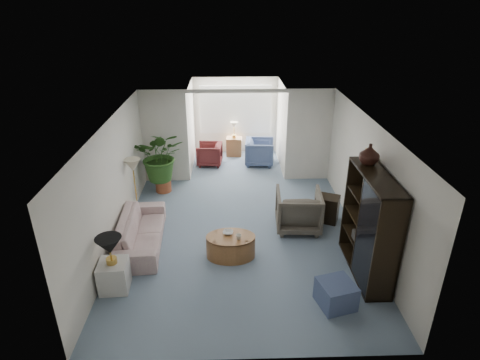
{
  "coord_description": "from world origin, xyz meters",
  "views": [
    {
      "loc": [
        -0.23,
        -7.01,
        4.63
      ],
      "look_at": [
        0.0,
        0.6,
        1.1
      ],
      "focal_mm": 29.87,
      "sensor_mm": 36.0,
      "label": 1
    }
  ],
  "objects_px": {
    "end_table": "(114,276)",
    "wingback_chair": "(298,210)",
    "side_table_dark": "(327,209)",
    "sunroom_table": "(234,147)",
    "sofa": "(141,231)",
    "coffee_bowl": "(228,233)",
    "cabinet_urn": "(369,154)",
    "sunroom_chair_blue": "(260,152)",
    "sunroom_chair_maroon": "(209,154)",
    "floor_lamp": "(133,165)",
    "ottoman": "(336,294)",
    "framed_picture": "(370,165)",
    "entertainment_cabinet": "(370,225)",
    "coffee_cup": "(239,237)",
    "plant_pot": "(163,185)",
    "coffee_table": "(231,246)",
    "table_lamp": "(109,246)"
  },
  "relations": [
    {
      "from": "wingback_chair",
      "to": "sunroom_table",
      "type": "distance_m",
      "value": 4.61
    },
    {
      "from": "coffee_cup",
      "to": "wingback_chair",
      "type": "xyz_separation_m",
      "value": [
        1.32,
        1.11,
        -0.06
      ]
    },
    {
      "from": "end_table",
      "to": "wingback_chair",
      "type": "distance_m",
      "value": 3.96
    },
    {
      "from": "end_table",
      "to": "coffee_bowl",
      "type": "xyz_separation_m",
      "value": [
        1.96,
        0.98,
        0.21
      ]
    },
    {
      "from": "ottoman",
      "to": "plant_pot",
      "type": "height_order",
      "value": "ottoman"
    },
    {
      "from": "sunroom_chair_blue",
      "to": "framed_picture",
      "type": "bearing_deg",
      "value": -152.05
    },
    {
      "from": "wingback_chair",
      "to": "sunroom_chair_blue",
      "type": "bearing_deg",
      "value": -77.65
    },
    {
      "from": "sofa",
      "to": "coffee_table",
      "type": "xyz_separation_m",
      "value": [
        1.81,
        -0.47,
        -0.08
      ]
    },
    {
      "from": "coffee_cup",
      "to": "framed_picture",
      "type": "bearing_deg",
      "value": 12.41
    },
    {
      "from": "end_table",
      "to": "cabinet_urn",
      "type": "distance_m",
      "value": 4.9
    },
    {
      "from": "floor_lamp",
      "to": "sunroom_chair_blue",
      "type": "height_order",
      "value": "floor_lamp"
    },
    {
      "from": "coffee_bowl",
      "to": "ottoman",
      "type": "bearing_deg",
      "value": -40.55
    },
    {
      "from": "coffee_table",
      "to": "coffee_bowl",
      "type": "xyz_separation_m",
      "value": [
        -0.05,
        0.1,
        0.25
      ]
    },
    {
      "from": "sofa",
      "to": "entertainment_cabinet",
      "type": "relative_size",
      "value": 1.08
    },
    {
      "from": "framed_picture",
      "to": "sunroom_chair_blue",
      "type": "xyz_separation_m",
      "value": [
        -1.77,
        4.22,
        -1.32
      ]
    },
    {
      "from": "floor_lamp",
      "to": "entertainment_cabinet",
      "type": "xyz_separation_m",
      "value": [
        4.57,
        -2.19,
        -0.29
      ]
    },
    {
      "from": "end_table",
      "to": "sunroom_table",
      "type": "bearing_deg",
      "value": 71.03
    },
    {
      "from": "cabinet_urn",
      "to": "floor_lamp",
      "type": "bearing_deg",
      "value": 159.73
    },
    {
      "from": "framed_picture",
      "to": "end_table",
      "type": "bearing_deg",
      "value": -164.08
    },
    {
      "from": "sofa",
      "to": "cabinet_urn",
      "type": "height_order",
      "value": "cabinet_urn"
    },
    {
      "from": "side_table_dark",
      "to": "coffee_table",
      "type": "bearing_deg",
      "value": -148.92
    },
    {
      "from": "sofa",
      "to": "end_table",
      "type": "height_order",
      "value": "sofa"
    },
    {
      "from": "wingback_chair",
      "to": "side_table_dark",
      "type": "relative_size",
      "value": 1.62
    },
    {
      "from": "coffee_cup",
      "to": "entertainment_cabinet",
      "type": "relative_size",
      "value": 0.06
    },
    {
      "from": "framed_picture",
      "to": "wingback_chair",
      "type": "height_order",
      "value": "framed_picture"
    },
    {
      "from": "framed_picture",
      "to": "floor_lamp",
      "type": "bearing_deg",
      "value": 165.74
    },
    {
      "from": "sunroom_chair_maroon",
      "to": "sunroom_table",
      "type": "height_order",
      "value": "sunroom_chair_maroon"
    },
    {
      "from": "sunroom_chair_maroon",
      "to": "side_table_dark",
      "type": "bearing_deg",
      "value": 44.53
    },
    {
      "from": "sofa",
      "to": "sunroom_table",
      "type": "relative_size",
      "value": 3.6
    },
    {
      "from": "cabinet_urn",
      "to": "sunroom_chair_blue",
      "type": "xyz_separation_m",
      "value": [
        -1.54,
        4.69,
        -1.73
      ]
    },
    {
      "from": "sunroom_chair_maroon",
      "to": "floor_lamp",
      "type": "bearing_deg",
      "value": -21.82
    },
    {
      "from": "coffee_table",
      "to": "wingback_chair",
      "type": "bearing_deg",
      "value": 34.45
    },
    {
      "from": "coffee_bowl",
      "to": "entertainment_cabinet",
      "type": "distance_m",
      "value": 2.61
    },
    {
      "from": "side_table_dark",
      "to": "sunroom_table",
      "type": "xyz_separation_m",
      "value": [
        -2.01,
        4.12,
        -0.01
      ]
    },
    {
      "from": "coffee_cup",
      "to": "plant_pot",
      "type": "bearing_deg",
      "value": 121.76
    },
    {
      "from": "ottoman",
      "to": "sunroom_chair_maroon",
      "type": "height_order",
      "value": "sunroom_chair_maroon"
    },
    {
      "from": "floor_lamp",
      "to": "coffee_bowl",
      "type": "distance_m",
      "value": 2.72
    },
    {
      "from": "framed_picture",
      "to": "sofa",
      "type": "height_order",
      "value": "framed_picture"
    },
    {
      "from": "cabinet_urn",
      "to": "plant_pot",
      "type": "distance_m",
      "value": 5.45
    },
    {
      "from": "coffee_bowl",
      "to": "coffee_cup",
      "type": "bearing_deg",
      "value": -45.0
    },
    {
      "from": "floor_lamp",
      "to": "ottoman",
      "type": "height_order",
      "value": "floor_lamp"
    },
    {
      "from": "ottoman",
      "to": "coffee_bowl",
      "type": "bearing_deg",
      "value": 139.45
    },
    {
      "from": "end_table",
      "to": "coffee_table",
      "type": "bearing_deg",
      "value": 23.68
    },
    {
      "from": "ottoman",
      "to": "side_table_dark",
      "type": "bearing_deg",
      "value": 80.24
    },
    {
      "from": "cabinet_urn",
      "to": "side_table_dark",
      "type": "bearing_deg",
      "value": 101.93
    },
    {
      "from": "table_lamp",
      "to": "coffee_table",
      "type": "relative_size",
      "value": 0.46
    },
    {
      "from": "coffee_bowl",
      "to": "plant_pot",
      "type": "bearing_deg",
      "value": 120.63
    },
    {
      "from": "coffee_bowl",
      "to": "sunroom_chair_maroon",
      "type": "height_order",
      "value": "sunroom_chair_maroon"
    },
    {
      "from": "coffee_bowl",
      "to": "cabinet_urn",
      "type": "bearing_deg",
      "value": -2.6
    },
    {
      "from": "wingback_chair",
      "to": "sunroom_chair_blue",
      "type": "xyz_separation_m",
      "value": [
        -0.56,
        3.67,
        -0.06
      ]
    }
  ]
}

